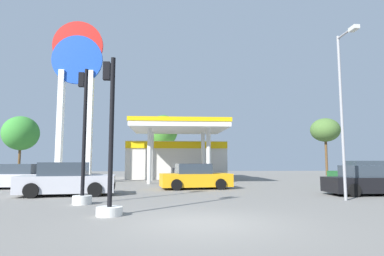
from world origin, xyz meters
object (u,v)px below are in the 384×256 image
object	(u,v)px
traffic_signal_0	(83,163)
corner_streetlamp	(344,99)
station_pole_sign	(77,79)
car_0	(367,182)
tree_0	(21,133)
tree_1	(163,131)
car_1	(23,177)
car_2	(195,177)
car_4	(67,180)
car_3	(369,175)
tree_2	(325,130)
traffic_signal_1	(110,168)

from	to	relation	value
traffic_signal_0	corner_streetlamp	distance (m)	10.95
station_pole_sign	car_0	xyz separation A→B (m)	(16.58, -9.70, -7.24)
tree_0	corner_streetlamp	bearing A→B (deg)	-45.46
tree_1	car_1	bearing A→B (deg)	-118.59
car_2	car_4	distance (m)	7.16
car_1	corner_streetlamp	distance (m)	17.83
car_0	tree_0	size ratio (longest dim) A/B	0.60
car_1	tree_1	distance (m)	17.46
car_4	tree_0	world-z (taller)	tree_0
station_pole_sign	tree_1	size ratio (longest dim) A/B	1.87
car_3	corner_streetlamp	world-z (taller)	corner_streetlamp
car_4	traffic_signal_0	xyz separation A→B (m)	(1.53, -3.23, 0.84)
tree_2	car_1	bearing A→B (deg)	-149.84
car_2	tree_1	world-z (taller)	tree_1
car_1	tree_1	bearing A→B (deg)	61.41
car_4	station_pole_sign	bearing A→B (deg)	104.06
car_0	car_1	distance (m)	18.83
traffic_signal_0	tree_0	size ratio (longest dim) A/B	0.79
car_1	tree_2	xyz separation A→B (m)	(26.78, 15.56, 4.53)
traffic_signal_0	tree_1	distance (m)	22.67
car_4	traffic_signal_1	distance (m)	6.67
traffic_signal_1	car_4	bearing A→B (deg)	116.93
traffic_signal_0	traffic_signal_1	world-z (taller)	traffic_signal_0
car_4	tree_1	xyz separation A→B (m)	(4.35, 19.01, 4.19)
car_0	station_pole_sign	bearing A→B (deg)	149.68
car_1	traffic_signal_0	distance (m)	9.11
tree_0	tree_2	world-z (taller)	tree_0
car_2	car_3	size ratio (longest dim) A/B	0.92
station_pole_sign	car_4	xyz separation A→B (m)	(2.20, -8.77, -7.17)
car_1	car_4	world-z (taller)	car_4
tree_2	station_pole_sign	bearing A→B (deg)	-156.55
station_pole_sign	tree_1	distance (m)	12.51
car_0	car_1	size ratio (longest dim) A/B	0.94
car_0	tree_1	size ratio (longest dim) A/B	0.60
traffic_signal_0	tree_1	bearing A→B (deg)	82.78
tree_2	traffic_signal_0	bearing A→B (deg)	-133.15
car_3	tree_2	distance (m)	17.35
tree_1	tree_0	bearing A→B (deg)	173.44
car_4	tree_2	world-z (taller)	tree_2
traffic_signal_1	corner_streetlamp	distance (m)	9.97
car_2	corner_streetlamp	size ratio (longest dim) A/B	0.61
traffic_signal_0	tree_2	size ratio (longest dim) A/B	0.79
car_0	car_3	world-z (taller)	car_3
tree_1	corner_streetlamp	bearing A→B (deg)	-70.56
car_0	tree_0	distance (m)	33.96
station_pole_sign	car_0	distance (m)	20.52
car_3	tree_0	world-z (taller)	tree_0
car_4	car_1	bearing A→B (deg)	132.21
station_pole_sign	car_4	bearing A→B (deg)	-75.94
car_3	traffic_signal_1	bearing A→B (deg)	-146.24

